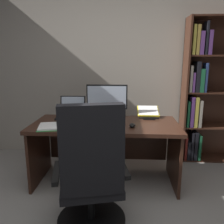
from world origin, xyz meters
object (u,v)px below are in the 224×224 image
object	(u,v)px
computer_mouse	(132,125)
monitor	(107,101)
keyboard	(104,125)
bookshelf	(210,93)
desk	(106,137)
office_chair	(91,180)
reading_stand_with_book	(148,112)
laptop	(71,113)
open_binder	(60,126)
notepad	(84,122)
pen	(85,121)

from	to	relation	value
computer_mouse	monitor	bearing A→B (deg)	128.22
keyboard	bookshelf	bearing A→B (deg)	31.98
desk	monitor	xyz separation A→B (m)	(-0.00, 0.17, 0.40)
office_chair	reading_stand_with_book	size ratio (longest dim) A/B	3.90
keyboard	office_chair	bearing A→B (deg)	-93.35
monitor	laptop	xyz separation A→B (m)	(-0.45, 0.01, -0.15)
desk	office_chair	world-z (taller)	office_chair
office_chair	reading_stand_with_book	distance (m)	1.29
open_binder	notepad	distance (m)	0.30
pen	office_chair	bearing A→B (deg)	-77.30
desk	office_chair	bearing A→B (deg)	-92.59
computer_mouse	laptop	bearing A→B (deg)	152.61
bookshelf	reading_stand_with_book	xyz separation A→B (m)	(-0.87, -0.42, -0.19)
bookshelf	notepad	world-z (taller)	bookshelf
monitor	pen	bearing A→B (deg)	-134.96
laptop	pen	xyz separation A→B (m)	(0.22, -0.23, -0.04)
office_chair	computer_mouse	distance (m)	0.81
bookshelf	keyboard	bearing A→B (deg)	-148.02
desk	laptop	bearing A→B (deg)	158.92
notepad	keyboard	bearing A→B (deg)	-31.62
office_chair	desk	bearing A→B (deg)	74.31
monitor	computer_mouse	xyz separation A→B (m)	(0.30, -0.38, -0.19)
monitor	laptop	distance (m)	0.47
notepad	laptop	bearing A→B (deg)	130.18
desk	pen	world-z (taller)	pen
bookshelf	monitor	world-z (taller)	bookshelf
monitor	notepad	world-z (taller)	monitor
bookshelf	open_binder	bearing A→B (deg)	-153.75
desk	laptop	size ratio (longest dim) A/B	5.10
open_binder	notepad	size ratio (longest dim) A/B	2.34
office_chair	computer_mouse	xyz separation A→B (m)	(0.34, 0.68, 0.26)
bookshelf	office_chair	distance (m)	2.15
monitor	keyboard	size ratio (longest dim) A/B	1.17
laptop	keyboard	xyz separation A→B (m)	(0.45, -0.39, -0.04)
bookshelf	open_binder	xyz separation A→B (m)	(-1.85, -0.91, -0.24)
desk	monitor	size ratio (longest dim) A/B	3.33
office_chair	laptop	distance (m)	1.18
desk	open_binder	size ratio (longest dim) A/B	3.34
open_binder	pen	world-z (taller)	open_binder
office_chair	reading_stand_with_book	xyz separation A→B (m)	(0.55, 1.13, 0.31)
desk	open_binder	distance (m)	0.58
monitor	open_binder	distance (m)	0.67
monitor	pen	distance (m)	0.38
open_binder	keyboard	bearing A→B (deg)	-6.77
reading_stand_with_book	keyboard	bearing A→B (deg)	-138.66
reading_stand_with_book	notepad	size ratio (longest dim) A/B	1.36
monitor	reading_stand_with_book	xyz separation A→B (m)	(0.51, 0.07, -0.14)
office_chair	pen	world-z (taller)	office_chair
laptop	open_binder	distance (m)	0.44
laptop	computer_mouse	bearing A→B (deg)	-27.39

